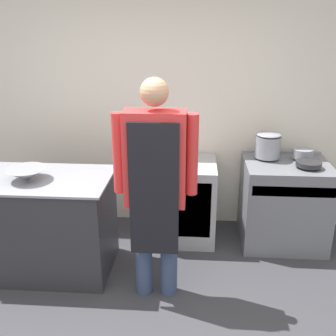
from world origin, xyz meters
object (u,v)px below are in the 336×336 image
fridge_unit (181,200)px  saute_pan (309,164)px  mixing_bowl (27,174)px  sauce_pot (303,153)px  person_cook (155,180)px  stove (283,203)px  stock_pot (268,145)px

fridge_unit → saute_pan: bearing=-7.7°
mixing_bowl → sauce_pot: size_ratio=1.73×
person_cook → sauce_pot: person_cook is taller
stove → saute_pan: size_ratio=3.71×
stock_pot → fridge_unit: bearing=-174.7°
fridge_unit → saute_pan: size_ratio=3.46×
fridge_unit → person_cook: person_cook is taller
sauce_pot → fridge_unit: bearing=-176.2°
saute_pan → sauce_pot: bearing=90.0°
sauce_pot → stock_pot: bearing=180.0°
person_cook → saute_pan: size_ratio=7.56×
stock_pot → sauce_pot: size_ratio=1.27×
fridge_unit → sauce_pot: (1.22, 0.08, 0.52)m
person_cook → saute_pan: person_cook is taller
person_cook → sauce_pot: bearing=37.6°
mixing_bowl → stock_pot: (2.15, 0.83, 0.06)m
person_cook → mixing_bowl: 1.15m
person_cook → stock_pot: person_cook is taller
stock_pot → sauce_pot: (0.35, -0.00, -0.08)m
fridge_unit → stock_pot: bearing=5.3°
mixing_bowl → saute_pan: 2.57m
stove → person_cook: size_ratio=0.49×
saute_pan → fridge_unit: bearing=172.3°
sauce_pot → saute_pan: bearing=-90.0°
mixing_bowl → stock_pot: 2.31m
stove → saute_pan: bearing=-36.2°
stove → saute_pan: (0.17, -0.12, 0.47)m
stove → stock_pot: 0.62m
stock_pot → mixing_bowl: bearing=-159.0°
fridge_unit → sauce_pot: size_ratio=4.10×
fridge_unit → mixing_bowl: (-1.29, -0.75, 0.54)m
stove → fridge_unit: stove is taller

